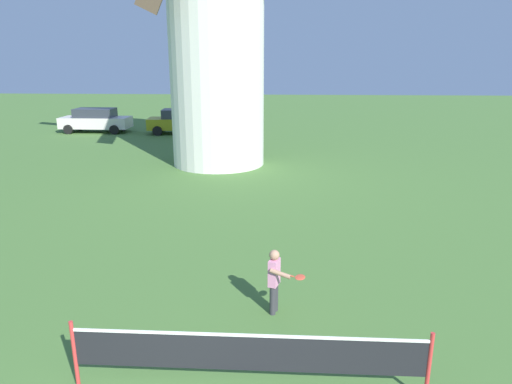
{
  "coord_description": "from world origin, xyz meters",
  "views": [
    {
      "loc": [
        0.92,
        -3.47,
        4.67
      ],
      "look_at": [
        0.49,
        4.06,
        2.47
      ],
      "focal_mm": 32.09,
      "sensor_mm": 36.0,
      "label": 1
    }
  ],
  "objects_px": {
    "parked_car_mustard": "(182,121)",
    "tennis_net": "(248,353)",
    "player_far": "(275,278)",
    "parked_car_cream": "(96,120)"
  },
  "relations": [
    {
      "from": "player_far",
      "to": "parked_car_mustard",
      "type": "bearing_deg",
      "value": 106.48
    },
    {
      "from": "parked_car_mustard",
      "to": "tennis_net",
      "type": "bearing_deg",
      "value": -75.78
    },
    {
      "from": "player_far",
      "to": "parked_car_mustard",
      "type": "relative_size",
      "value": 0.29
    },
    {
      "from": "tennis_net",
      "to": "parked_car_cream",
      "type": "distance_m",
      "value": 26.75
    },
    {
      "from": "player_far",
      "to": "parked_car_cream",
      "type": "bearing_deg",
      "value": 119.19
    },
    {
      "from": "tennis_net",
      "to": "player_far",
      "type": "height_order",
      "value": "player_far"
    },
    {
      "from": "tennis_net",
      "to": "parked_car_cream",
      "type": "height_order",
      "value": "parked_car_cream"
    },
    {
      "from": "tennis_net",
      "to": "player_far",
      "type": "xyz_separation_m",
      "value": [
        0.35,
        2.24,
        0.04
      ]
    },
    {
      "from": "tennis_net",
      "to": "parked_car_mustard",
      "type": "bearing_deg",
      "value": 104.22
    },
    {
      "from": "parked_car_mustard",
      "to": "parked_car_cream",
      "type": "bearing_deg",
      "value": 178.24
    }
  ]
}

